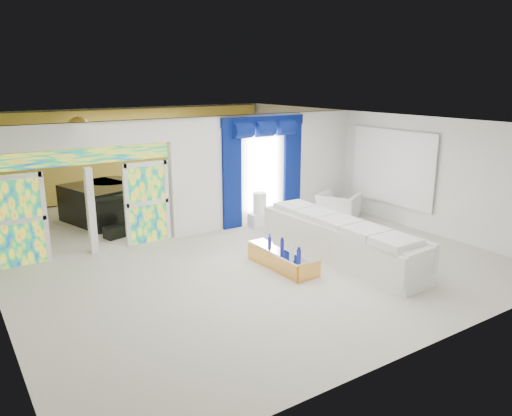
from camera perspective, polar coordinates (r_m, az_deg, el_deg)
floor at (r=12.22m, az=-4.28°, el=-3.99°), size 12.00×12.00×0.00m
dividing_wall at (r=13.78m, az=1.40°, el=4.64°), size 5.70×0.18×3.00m
dividing_header at (r=11.53m, az=-19.65°, el=7.96°), size 4.30×0.18×0.55m
stained_panel_left at (r=11.59m, az=-25.73°, el=-1.33°), size 0.95×0.04×2.00m
stained_panel_right at (r=12.25m, az=-12.50°, el=0.61°), size 0.95×0.04×2.00m
stained_transom at (r=11.59m, az=-19.45°, el=5.64°), size 4.00×0.05×0.35m
window_pane at (r=13.57m, az=0.77°, el=4.27°), size 1.00×0.02×2.30m
blue_drape_left at (r=13.03m, az=-2.81°, el=3.59°), size 0.55×0.10×2.80m
blue_drape_right at (r=14.13m, az=4.21°, el=4.45°), size 0.55×0.10×2.80m
blue_pelmet at (r=13.36m, az=0.86°, el=10.04°), size 2.60×0.12×0.25m
wall_mirror at (r=14.14m, az=15.49°, el=4.58°), size 0.04×2.70×1.90m
gold_curtains at (r=17.16m, az=-14.10°, el=6.22°), size 9.70×0.12×2.90m
white_sofa at (r=11.09m, az=9.66°, el=-3.89°), size 1.13×4.37×0.83m
coffee_table at (r=10.56m, az=3.09°, el=-5.92°), size 0.66×1.78×0.39m
console_table at (r=13.54m, az=1.48°, el=-1.22°), size 1.17×0.44×0.38m
table_lamp at (r=13.26m, az=0.42°, el=0.58°), size 0.36×0.36×0.58m
armchair at (r=14.38m, az=9.51°, el=0.22°), size 1.37×1.43×0.72m
grand_piano at (r=14.50m, az=-17.43°, el=0.50°), size 2.07×2.40×1.03m
piano_bench at (r=13.11m, az=-15.33°, el=-2.49°), size 0.96×0.59×0.30m
chandelier at (r=13.99m, az=-19.87°, el=8.69°), size 0.60×0.60×0.60m
decanters at (r=10.30m, az=3.58°, el=-4.72°), size 0.17×1.24×0.27m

